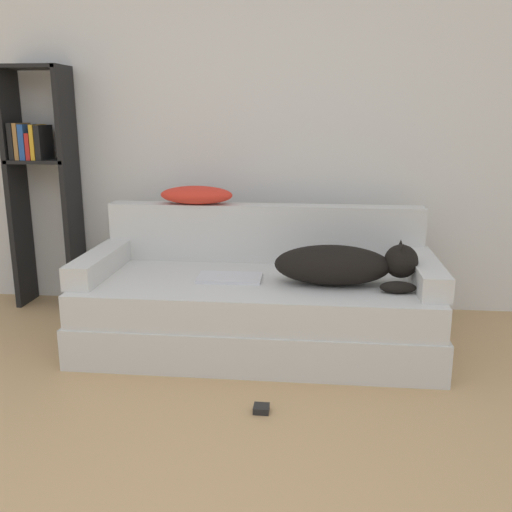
% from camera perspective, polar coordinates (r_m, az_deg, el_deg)
% --- Properties ---
extents(wall_back, '(7.48, 0.06, 2.70)m').
position_cam_1_polar(wall_back, '(3.88, -0.89, 14.75)').
color(wall_back, silver).
rests_on(wall_back, ground_plane).
extents(couch, '(1.98, 0.92, 0.41)m').
position_cam_1_polar(couch, '(3.27, 0.18, -5.65)').
color(couch, silver).
rests_on(couch, ground_plane).
extents(couch_backrest, '(1.94, 0.15, 0.35)m').
position_cam_1_polar(couch_backrest, '(3.55, 0.84, 2.32)').
color(couch_backrest, silver).
rests_on(couch_backrest, couch).
extents(couch_arm_left, '(0.15, 0.73, 0.13)m').
position_cam_1_polar(couch_arm_left, '(3.40, -15.31, -0.65)').
color(couch_arm_left, silver).
rests_on(couch_arm_left, couch).
extents(couch_arm_right, '(0.15, 0.73, 0.13)m').
position_cam_1_polar(couch_arm_right, '(3.23, 16.52, -1.53)').
color(couch_arm_right, silver).
rests_on(couch_arm_right, couch).
extents(dog, '(0.76, 0.30, 0.25)m').
position_cam_1_polar(dog, '(3.09, 8.70, -0.87)').
color(dog, black).
rests_on(dog, couch).
extents(laptop, '(0.36, 0.22, 0.02)m').
position_cam_1_polar(laptop, '(3.18, -2.67, -2.18)').
color(laptop, silver).
rests_on(laptop, couch).
extents(throw_pillow, '(0.45, 0.21, 0.11)m').
position_cam_1_polar(throw_pillow, '(3.55, -5.97, 6.08)').
color(throw_pillow, red).
rests_on(throw_pillow, couch_backrest).
extents(bookshelf, '(0.42, 0.26, 1.61)m').
position_cam_1_polar(bookshelf, '(4.12, -20.74, 7.83)').
color(bookshelf, black).
rests_on(bookshelf, ground_plane).
extents(power_adapter, '(0.07, 0.07, 0.03)m').
position_cam_1_polar(power_adapter, '(2.65, 0.54, -15.03)').
color(power_adapter, black).
rests_on(power_adapter, ground_plane).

